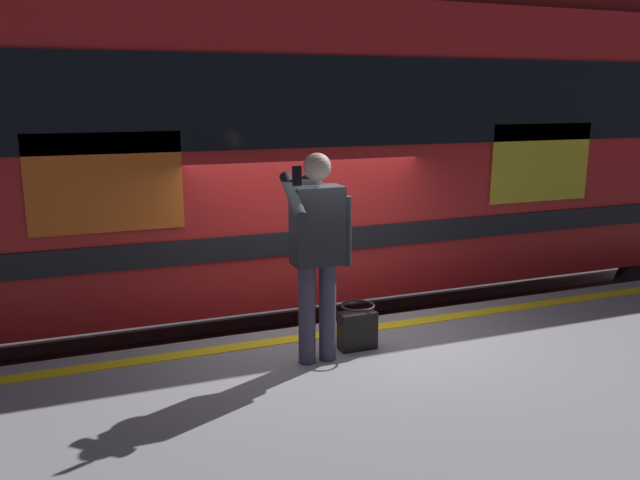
{
  "coord_description": "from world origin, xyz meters",
  "views": [
    {
      "loc": [
        2.25,
        5.51,
        3.16
      ],
      "look_at": [
        0.23,
        0.3,
        1.89
      ],
      "focal_mm": 36.29,
      "sensor_mm": 36.0,
      "label": 1
    }
  ],
  "objects": [
    {
      "name": "passenger",
      "position": [
        0.45,
        0.81,
        2.01
      ],
      "size": [
        0.57,
        0.55,
        1.72
      ],
      "color": "#383347",
      "rests_on": "platform"
    },
    {
      "name": "train_carriage",
      "position": [
        -0.49,
        -2.02,
        2.63
      ],
      "size": [
        13.91,
        2.78,
        4.19
      ],
      "color": "red",
      "rests_on": "ground"
    },
    {
      "name": "track_rail_far",
      "position": [
        0.0,
        -2.74,
        0.08
      ],
      "size": [
        15.99,
        0.08,
        0.16
      ],
      "primitive_type": "cube",
      "color": "slate",
      "rests_on": "ground"
    },
    {
      "name": "handbag",
      "position": [
        0.04,
        0.7,
        1.18
      ],
      "size": [
        0.33,
        0.3,
        0.4
      ],
      "color": "black",
      "rests_on": "platform"
    },
    {
      "name": "track_rail_near",
      "position": [
        0.0,
        -1.31,
        0.08
      ],
      "size": [
        15.99,
        0.08,
        0.16
      ],
      "primitive_type": "cube",
      "color": "slate",
      "rests_on": "ground"
    },
    {
      "name": "safety_line",
      "position": [
        0.0,
        0.3,
        1.0
      ],
      "size": [
        12.05,
        0.16,
        0.01
      ],
      "primitive_type": "cube",
      "color": "yellow",
      "rests_on": "platform"
    },
    {
      "name": "ground_plane",
      "position": [
        0.0,
        0.0,
        0.0
      ],
      "size": [
        24.08,
        24.08,
        0.0
      ],
      "primitive_type": "plane",
      "color": "#3D3D3F"
    }
  ]
}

